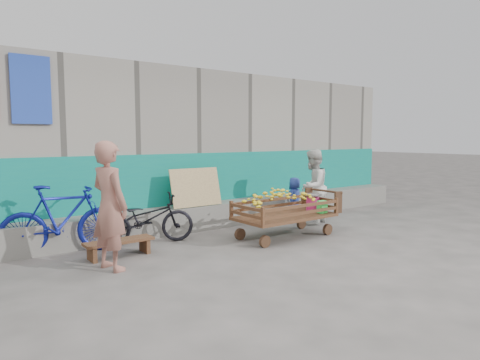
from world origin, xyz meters
TOP-DOWN VIEW (x-y plane):
  - ground at (0.00, 0.00)m, footprint 80.00×80.00m
  - building_wall at (-0.00, 4.05)m, footprint 12.00×3.50m
  - banana_cart at (1.20, 0.86)m, footprint 1.89×0.87m
  - bench at (-1.47, 1.43)m, footprint 0.98×0.29m
  - vendor_man at (-1.77, 0.92)m, footprint 0.53×0.68m
  - woman at (2.45, 1.37)m, footprint 0.86×0.77m
  - child at (2.45, 1.87)m, footprint 0.51×0.45m
  - bicycle_dark at (-0.83, 1.90)m, footprint 1.61×0.96m
  - bicycle_blue at (-2.07, 2.05)m, footprint 1.77×0.84m

SIDE VIEW (x-z plane):
  - ground at x=0.00m, z-range 0.00..0.00m
  - bench at x=-1.47m, z-range 0.06..0.30m
  - bicycle_dark at x=-0.83m, z-range 0.00..0.80m
  - child at x=2.45m, z-range 0.00..0.88m
  - bicycle_blue at x=-2.07m, z-range 0.00..1.02m
  - banana_cart at x=1.20m, z-range 0.14..0.95m
  - woman at x=2.45m, z-range 0.00..1.47m
  - vendor_man at x=-1.77m, z-range 0.00..1.66m
  - building_wall at x=0.00m, z-range -0.03..2.97m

